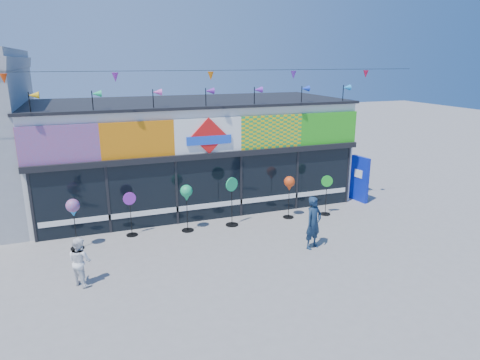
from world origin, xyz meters
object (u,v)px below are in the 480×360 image
spinner_1 (131,213)px  spinner_2 (186,194)px  blue_sign (360,179)px  spinner_3 (232,200)px  adult_man (314,223)px  child (80,261)px  spinner_4 (289,185)px  spinner_0 (73,209)px  spinner_5 (326,194)px

spinner_1 → spinner_2: spinner_2 is taller
blue_sign → spinner_3: (-5.82, -0.79, -0.01)m
spinner_1 → adult_man: adult_man is taller
child → adult_man: bearing=-129.2°
spinner_1 → spinner_4: spinner_4 is taller
blue_sign → spinner_1: bearing=174.4°
spinner_0 → adult_man: size_ratio=0.98×
spinner_4 → spinner_5: spinner_4 is taller
spinner_3 → spinner_0: bearing=-177.9°
blue_sign → spinner_2: (-7.40, -0.75, 0.37)m
spinner_5 → spinner_0: bearing=-180.0°
spinner_3 → blue_sign: bearing=7.7°
spinner_3 → spinner_4: size_ratio=1.11×
blue_sign → adult_man: bearing=-148.6°
spinner_1 → spinner_5: (7.08, -0.48, 0.01)m
blue_sign → spinner_2: size_ratio=1.14×
spinner_3 → spinner_1: bearing=175.1°
spinner_4 → adult_man: adult_man is taller
spinner_2 → blue_sign: bearing=5.8°
child → blue_sign: bearing=-111.4°
adult_man → spinner_5: bearing=30.9°
spinner_0 → spinner_2: 3.55m
spinner_2 → spinner_5: 5.28m
adult_man → child: (-6.74, 0.09, -0.17)m
blue_sign → spinner_0: 11.00m
spinner_2 → spinner_3: bearing=-1.5°
spinner_1 → child: spinner_1 is taller
blue_sign → spinner_3: size_ratio=1.07×
adult_man → child: adult_man is taller
spinner_1 → child: (-1.59, -2.84, -0.14)m
blue_sign → spinner_0: blue_sign is taller
spinner_5 → child: spinner_5 is taller
spinner_0 → spinner_3: size_ratio=0.92×
blue_sign → spinner_5: bearing=-164.2°
spinner_1 → spinner_3: size_ratio=0.85×
spinner_4 → spinner_5: (1.45, -0.19, -0.46)m
blue_sign → spinner_5: blue_sign is taller
spinner_5 → adult_man: (-1.94, -2.45, 0.02)m
spinner_3 → spinner_4: bearing=0.1°
spinner_4 → blue_sign: bearing=12.3°
spinner_1 → spinner_2: 1.92m
spinner_0 → adult_man: bearing=-19.6°
spinner_0 → spinner_3: bearing=2.1°
spinner_3 → spinner_5: size_ratio=1.15×
spinner_3 → child: spinner_3 is taller
blue_sign → child: blue_sign is taller
spinner_1 → child: 3.26m
blue_sign → child: 11.33m
spinner_0 → spinner_3: spinner_3 is taller
spinner_2 → child: (-3.42, -2.59, -0.65)m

